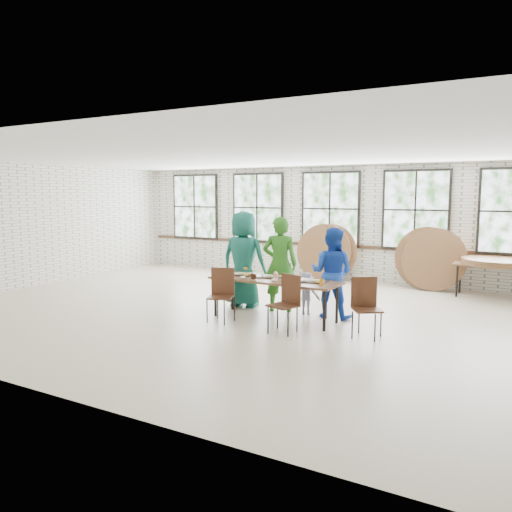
{
  "coord_description": "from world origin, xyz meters",
  "views": [
    {
      "loc": [
        4.74,
        -8.09,
        2.26
      ],
      "look_at": [
        0.0,
        0.4,
        1.05
      ],
      "focal_mm": 35.0,
      "sensor_mm": 36.0,
      "label": 1
    }
  ],
  "objects_px": {
    "dining_table": "(274,282)",
    "storage_table": "(498,267)",
    "chair_near_left": "(222,290)",
    "chair_near_right": "(287,298)"
  },
  "relations": [
    {
      "from": "storage_table",
      "to": "dining_table",
      "type": "bearing_deg",
      "value": -130.14
    },
    {
      "from": "dining_table",
      "to": "storage_table",
      "type": "relative_size",
      "value": 1.35
    },
    {
      "from": "dining_table",
      "to": "chair_near_right",
      "type": "height_order",
      "value": "chair_near_right"
    },
    {
      "from": "chair_near_left",
      "to": "dining_table",
      "type": "bearing_deg",
      "value": 13.29
    },
    {
      "from": "chair_near_left",
      "to": "storage_table",
      "type": "bearing_deg",
      "value": 25.99
    },
    {
      "from": "dining_table",
      "to": "chair_near_left",
      "type": "xyz_separation_m",
      "value": [
        -0.78,
        -0.54,
        -0.13
      ]
    },
    {
      "from": "chair_near_right",
      "to": "storage_table",
      "type": "xyz_separation_m",
      "value": [
        2.84,
        4.65,
        0.13
      ]
    },
    {
      "from": "storage_table",
      "to": "chair_near_left",
      "type": "bearing_deg",
      "value": -132.41
    },
    {
      "from": "dining_table",
      "to": "storage_table",
      "type": "height_order",
      "value": "same"
    },
    {
      "from": "chair_near_left",
      "to": "chair_near_right",
      "type": "height_order",
      "value": "same"
    }
  ]
}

